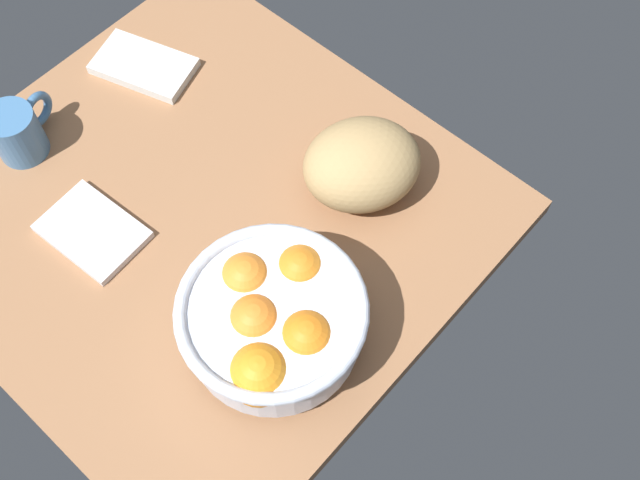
% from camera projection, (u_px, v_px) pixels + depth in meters
% --- Properties ---
extents(ground_plane, '(0.70, 0.67, 0.03)m').
position_uv_depth(ground_plane, '(202.00, 217.00, 1.07)').
color(ground_plane, '#946643').
extents(fruit_bowl, '(0.23, 0.23, 0.11)m').
position_uv_depth(fruit_bowl, '(273.00, 320.00, 0.92)').
color(fruit_bowl, silver).
rests_on(fruit_bowl, ground).
extents(bread_loaf, '(0.20, 0.21, 0.11)m').
position_uv_depth(bread_loaf, '(362.00, 164.00, 1.03)').
color(bread_loaf, tan).
rests_on(bread_loaf, ground).
extents(napkin_folded, '(0.17, 0.13, 0.01)m').
position_uv_depth(napkin_folded, '(144.00, 66.00, 1.18)').
color(napkin_folded, silver).
rests_on(napkin_folded, ground).
extents(napkin_spare, '(0.14, 0.10, 0.01)m').
position_uv_depth(napkin_spare, '(93.00, 231.00, 1.04)').
color(napkin_spare, silver).
rests_on(napkin_spare, ground).
extents(mug, '(0.07, 0.11, 0.08)m').
position_uv_depth(mug, '(18.00, 131.00, 1.08)').
color(mug, teal).
rests_on(mug, ground).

